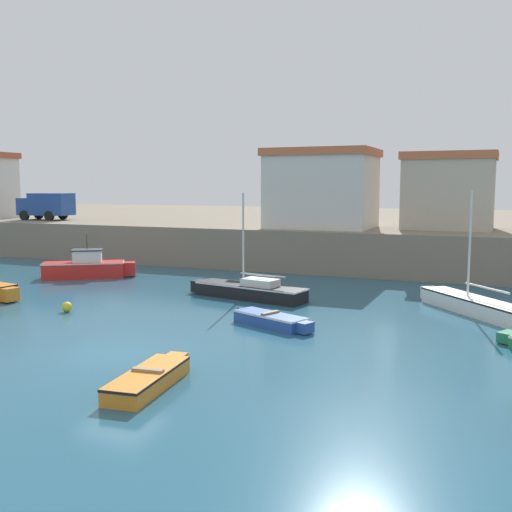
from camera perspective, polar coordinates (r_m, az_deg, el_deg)
name	(u,v)px	position (r m, az deg, el deg)	size (l,w,h in m)	color
ground_plane	(121,354)	(20.49, -12.72, -9.13)	(200.00, 200.00, 0.00)	#235670
quay_seawall	(371,231)	(56.56, 10.87, 2.37)	(120.00, 40.00, 2.70)	gray
dinghy_orange_0	(150,378)	(17.11, -10.09, -11.35)	(1.45, 3.92, 0.56)	orange
sailboat_white_2	(472,304)	(27.82, 19.89, -4.32)	(5.06, 5.67, 5.32)	white
motorboat_red_3	(87,267)	(37.59, -15.82, -1.02)	(5.22, 4.00, 2.62)	red
sailboat_black_4	(249,290)	(29.51, -0.66, -3.24)	(6.52, 2.56, 5.18)	black
dinghy_blue_5	(272,319)	(23.82, 1.52, -6.06)	(3.71, 2.18, 0.56)	#284C9E
mooring_buoy	(67,307)	(27.71, -17.57, -4.65)	(0.45, 0.45, 0.45)	yellow
harbor_shed_near_wharf	(449,191)	(41.25, 17.88, 5.95)	(5.84, 4.66, 4.97)	#BCB29E
harbor_shed_mid_row	(322,188)	(40.76, 6.30, 6.43)	(7.05, 5.63, 5.26)	silver
truck_on_quay	(46,205)	(52.56, -19.34, 4.59)	(4.51, 2.59, 2.20)	#234793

